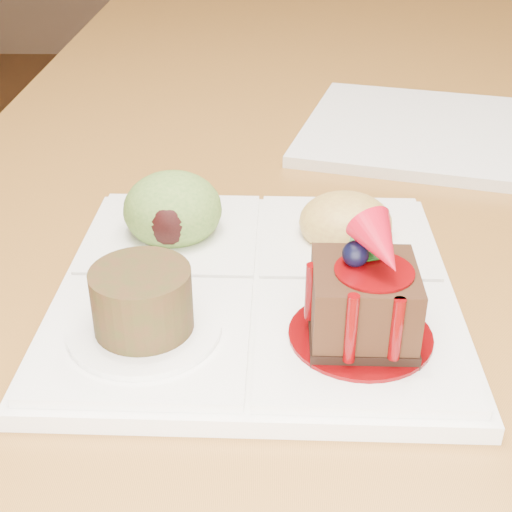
{
  "coord_description": "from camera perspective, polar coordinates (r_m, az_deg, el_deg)",
  "views": [
    {
      "loc": [
        -0.18,
        -0.97,
        1.03
      ],
      "look_at": [
        -0.19,
        -0.55,
        0.79
      ],
      "focal_mm": 50.0,
      "sensor_mm": 36.0,
      "label": 1
    }
  ],
  "objects": [
    {
      "name": "dining_table",
      "position": [
        1.04,
        11.13,
        10.34
      ],
      "size": [
        1.0,
        1.8,
        0.75
      ],
      "color": "#9A6328",
      "rests_on": "ground"
    },
    {
      "name": "second_plate",
      "position": [
        0.81,
        13.41,
        9.71
      ],
      "size": [
        0.32,
        0.32,
        0.01
      ],
      "primitive_type": "cube",
      "rotation": [
        0.0,
        0.0,
        -0.27
      ],
      "color": "white",
      "rests_on": "dining_table"
    },
    {
      "name": "sampler_plate",
      "position": [
        0.5,
        -0.19,
        -1.11
      ],
      "size": [
        0.28,
        0.28,
        0.11
      ],
      "rotation": [
        0.0,
        0.0,
        -0.02
      ],
      "color": "white",
      "rests_on": "dining_table"
    },
    {
      "name": "ground",
      "position": [
        1.42,
        8.34,
        -16.41
      ],
      "size": [
        6.0,
        6.0,
        0.0
      ],
      "primitive_type": "plane",
      "color": "#4F3016"
    }
  ]
}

